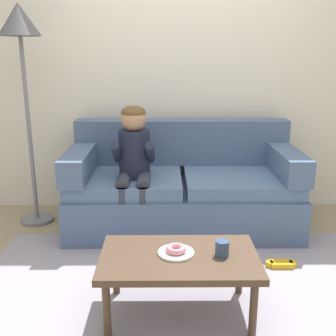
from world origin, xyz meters
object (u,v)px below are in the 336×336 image
Objects in this scene: couch at (183,190)px; donut at (176,249)px; floor_lamp at (21,43)px; person_child at (134,159)px; toy_controller at (281,265)px; mug at (222,248)px; coffee_table at (179,262)px.

couch is 16.34× the size of donut.
floor_lamp is at bearing 175.59° from couch.
person_child reaches higher than toy_controller.
person_child is 12.24× the size of mug.
mug is (0.26, -0.02, 0.01)m from donut.
person_child is at bearing 106.14° from donut.
couch is 1.84m from floor_lamp.
couch is 21.78× the size of mug.
donut is (-0.02, 0.02, 0.08)m from coffee_table.
mug is 2.38m from floor_lamp.
person_child reaches higher than couch.
person_child is at bearing 106.74° from coffee_table.
couch is at bearing 97.34° from mug.
person_child is 4.87× the size of toy_controller.
couch reaches higher than mug.
person_child is at bearing -18.19° from floor_lamp.
floor_lamp is at bearing 136.80° from mug.
couch is 1.78× the size of person_child.
floor_lamp is (-0.94, 0.31, 0.91)m from person_child.
couch is at bearing 152.63° from toy_controller.
floor_lamp is at bearing 177.68° from toy_controller.
coffee_table is 7.59× the size of donut.
toy_controller is at bearing -27.54° from person_child.
toy_controller is at bearing -48.45° from couch.
couch is 1.08m from toy_controller.
mug is 0.40× the size of toy_controller.
coffee_table is 0.26m from mug.
mug reaches higher than donut.
toy_controller is (0.78, 0.52, -0.40)m from donut.
floor_lamp is (-1.25, 1.40, 1.16)m from donut.
couch is 1.32m from coffee_table.
person_child is at bearing 117.48° from mug.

